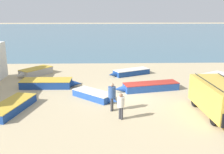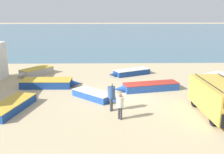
{
  "view_description": "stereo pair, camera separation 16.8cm",
  "coord_description": "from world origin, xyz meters",
  "px_view_note": "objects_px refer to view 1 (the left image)",
  "views": [
    {
      "loc": [
        -1.4,
        -18.44,
        6.36
      ],
      "look_at": [
        -0.82,
        1.83,
        1.0
      ],
      "focal_mm": 42.0,
      "sensor_mm": 36.0,
      "label": 1
    },
    {
      "loc": [
        -1.23,
        -18.45,
        6.36
      ],
      "look_at": [
        -0.82,
        1.83,
        1.0
      ],
      "focal_mm": 42.0,
      "sensor_mm": 36.0,
      "label": 2
    }
  ],
  "objects_px": {
    "fishing_rowboat_6": "(148,87)",
    "fishing_rowboat_1": "(130,72)",
    "parked_van": "(219,97)",
    "fishing_rowboat_2": "(13,106)",
    "fishing_rowboat_0": "(95,95)",
    "fishing_rowboat_4": "(35,72)",
    "fishing_rowboat_3": "(48,83)",
    "fishing_rowboat_5": "(213,78)",
    "fisherman_0": "(112,94)",
    "fisherman_1": "(121,104)"
  },
  "relations": [
    {
      "from": "fishing_rowboat_6",
      "to": "fisherman_0",
      "type": "bearing_deg",
      "value": 41.83
    },
    {
      "from": "fishing_rowboat_3",
      "to": "fisherman_0",
      "type": "bearing_deg",
      "value": -45.23
    },
    {
      "from": "parked_van",
      "to": "fishing_rowboat_1",
      "type": "bearing_deg",
      "value": -158.44
    },
    {
      "from": "fisherman_1",
      "to": "fishing_rowboat_5",
      "type": "bearing_deg",
      "value": -178.69
    },
    {
      "from": "fishing_rowboat_1",
      "to": "fisherman_1",
      "type": "distance_m",
      "value": 10.72
    },
    {
      "from": "fishing_rowboat_1",
      "to": "fishing_rowboat_3",
      "type": "xyz_separation_m",
      "value": [
        -7.19,
        -3.89,
        0.05
      ]
    },
    {
      "from": "fishing_rowboat_2",
      "to": "fisherman_0",
      "type": "xyz_separation_m",
      "value": [
        6.38,
        -0.28,
        0.82
      ]
    },
    {
      "from": "fishing_rowboat_1",
      "to": "fishing_rowboat_3",
      "type": "distance_m",
      "value": 8.18
    },
    {
      "from": "fishing_rowboat_0",
      "to": "fisherman_0",
      "type": "bearing_deg",
      "value": -20.98
    },
    {
      "from": "fisherman_0",
      "to": "fishing_rowboat_1",
      "type": "bearing_deg",
      "value": -93.39
    },
    {
      "from": "parked_van",
      "to": "fishing_rowboat_4",
      "type": "height_order",
      "value": "parked_van"
    },
    {
      "from": "parked_van",
      "to": "fishing_rowboat_5",
      "type": "relative_size",
      "value": 1.33
    },
    {
      "from": "fishing_rowboat_6",
      "to": "fishing_rowboat_4",
      "type": "bearing_deg",
      "value": -39.02
    },
    {
      "from": "fishing_rowboat_5",
      "to": "fisherman_0",
      "type": "relative_size",
      "value": 2.03
    },
    {
      "from": "parked_van",
      "to": "fishing_rowboat_2",
      "type": "distance_m",
      "value": 12.92
    },
    {
      "from": "fishing_rowboat_0",
      "to": "fishing_rowboat_4",
      "type": "relative_size",
      "value": 0.94
    },
    {
      "from": "fishing_rowboat_5",
      "to": "fisherman_0",
      "type": "height_order",
      "value": "fisherman_0"
    },
    {
      "from": "parked_van",
      "to": "fishing_rowboat_2",
      "type": "xyz_separation_m",
      "value": [
        -12.85,
        1.11,
        -0.83
      ]
    },
    {
      "from": "fishing_rowboat_1",
      "to": "fishing_rowboat_4",
      "type": "relative_size",
      "value": 1.16
    },
    {
      "from": "parked_van",
      "to": "fisherman_1",
      "type": "xyz_separation_m",
      "value": [
        -5.99,
        -0.53,
        -0.16
      ]
    },
    {
      "from": "fisherman_1",
      "to": "fishing_rowboat_4",
      "type": "bearing_deg",
      "value": -95.73
    },
    {
      "from": "fishing_rowboat_4",
      "to": "fishing_rowboat_6",
      "type": "height_order",
      "value": "fishing_rowboat_4"
    },
    {
      "from": "fishing_rowboat_3",
      "to": "parked_van",
      "type": "bearing_deg",
      "value": -27.11
    },
    {
      "from": "fishing_rowboat_0",
      "to": "fishing_rowboat_5",
      "type": "xyz_separation_m",
      "value": [
        10.45,
        4.46,
        0.04
      ]
    },
    {
      "from": "fishing_rowboat_0",
      "to": "fishing_rowboat_4",
      "type": "xyz_separation_m",
      "value": [
        -6.07,
        7.05,
        0.07
      ]
    },
    {
      "from": "fisherman_0",
      "to": "fisherman_1",
      "type": "height_order",
      "value": "fisherman_0"
    },
    {
      "from": "fishing_rowboat_6",
      "to": "fisherman_0",
      "type": "distance_m",
      "value": 5.24
    },
    {
      "from": "fishing_rowboat_0",
      "to": "fishing_rowboat_2",
      "type": "height_order",
      "value": "fishing_rowboat_2"
    },
    {
      "from": "fishing_rowboat_2",
      "to": "fishing_rowboat_5",
      "type": "height_order",
      "value": "fishing_rowboat_5"
    },
    {
      "from": "fishing_rowboat_1",
      "to": "fisherman_0",
      "type": "xyz_separation_m",
      "value": [
        -2.05,
        -9.22,
        0.82
      ]
    },
    {
      "from": "fisherman_0",
      "to": "fishing_rowboat_4",
      "type": "bearing_deg",
      "value": -43.08
    },
    {
      "from": "fishing_rowboat_5",
      "to": "fishing_rowboat_4",
      "type": "bearing_deg",
      "value": -39.19
    },
    {
      "from": "fishing_rowboat_4",
      "to": "fishing_rowboat_5",
      "type": "height_order",
      "value": "fishing_rowboat_4"
    },
    {
      "from": "fishing_rowboat_3",
      "to": "fishing_rowboat_5",
      "type": "relative_size",
      "value": 1.35
    },
    {
      "from": "parked_van",
      "to": "fishing_rowboat_2",
      "type": "bearing_deg",
      "value": -97.09
    },
    {
      "from": "fishing_rowboat_0",
      "to": "fishing_rowboat_3",
      "type": "bearing_deg",
      "value": -175.33
    },
    {
      "from": "parked_van",
      "to": "fishing_rowboat_0",
      "type": "height_order",
      "value": "parked_van"
    },
    {
      "from": "parked_van",
      "to": "fishing_rowboat_4",
      "type": "relative_size",
      "value": 1.34
    },
    {
      "from": "fishing_rowboat_5",
      "to": "fishing_rowboat_6",
      "type": "relative_size",
      "value": 0.69
    },
    {
      "from": "fishing_rowboat_1",
      "to": "fishing_rowboat_5",
      "type": "distance_m",
      "value": 7.61
    },
    {
      "from": "fishing_rowboat_0",
      "to": "fisherman_1",
      "type": "bearing_deg",
      "value": -23.59
    },
    {
      "from": "fishing_rowboat_2",
      "to": "fishing_rowboat_5",
      "type": "bearing_deg",
      "value": -54.24
    },
    {
      "from": "fishing_rowboat_1",
      "to": "fishing_rowboat_5",
      "type": "bearing_deg",
      "value": 135.5
    },
    {
      "from": "fishing_rowboat_1",
      "to": "fishing_rowboat_3",
      "type": "relative_size",
      "value": 0.85
    },
    {
      "from": "fishing_rowboat_6",
      "to": "fishing_rowboat_1",
      "type": "bearing_deg",
      "value": -91.28
    },
    {
      "from": "fishing_rowboat_2",
      "to": "fishing_rowboat_1",
      "type": "bearing_deg",
      "value": -30.14
    },
    {
      "from": "fishing_rowboat_0",
      "to": "fishing_rowboat_5",
      "type": "height_order",
      "value": "fishing_rowboat_5"
    },
    {
      "from": "parked_van",
      "to": "fishing_rowboat_5",
      "type": "distance_m",
      "value": 8.15
    },
    {
      "from": "fishing_rowboat_0",
      "to": "fishing_rowboat_6",
      "type": "distance_m",
      "value": 4.62
    },
    {
      "from": "fisherman_1",
      "to": "fishing_rowboat_0",
      "type": "bearing_deg",
      "value": -107.1
    }
  ]
}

